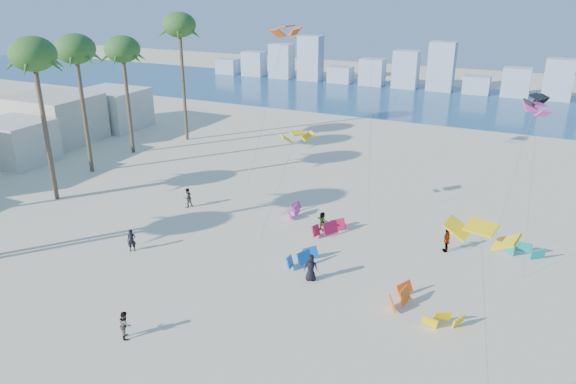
% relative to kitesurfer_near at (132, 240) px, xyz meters
% --- Properties ---
extents(ground, '(220.00, 220.00, 0.00)m').
position_rel_kitesurfer_near_xyz_m(ground, '(7.11, -10.96, -0.84)').
color(ground, beige).
rests_on(ground, ground).
extents(ocean, '(220.00, 220.00, 0.00)m').
position_rel_kitesurfer_near_xyz_m(ocean, '(7.11, 61.04, -0.84)').
color(ocean, navy).
rests_on(ocean, ground).
extents(kitesurfer_near, '(0.73, 0.69, 1.68)m').
position_rel_kitesurfer_near_xyz_m(kitesurfer_near, '(0.00, 0.00, 0.00)').
color(kitesurfer_near, black).
rests_on(kitesurfer_near, ground).
extents(kitesurfer_mid, '(0.99, 0.99, 1.62)m').
position_rel_kitesurfer_near_xyz_m(kitesurfer_mid, '(6.50, -8.18, -0.03)').
color(kitesurfer_mid, gray).
rests_on(kitesurfer_mid, ground).
extents(kitesurfers_far, '(34.04, 19.70, 1.87)m').
position_rel_kitesurfer_near_xyz_m(kitesurfers_far, '(17.88, 5.59, 0.04)').
color(kitesurfers_far, black).
rests_on(kitesurfers_far, ground).
extents(grounded_kites, '(19.66, 12.80, 0.99)m').
position_rel_kitesurfer_near_xyz_m(grounded_kites, '(16.45, 6.29, -0.38)').
color(grounded_kites, blue).
rests_on(grounded_kites, ground).
extents(flying_kites, '(33.16, 35.70, 18.55)m').
position_rel_kitesurfer_near_xyz_m(flying_kites, '(21.53, 12.62, 11.08)').
color(flying_kites, yellow).
rests_on(flying_kites, ground).
extents(palm_row, '(10.07, 44.80, 15.25)m').
position_rel_kitesurfer_near_xyz_m(palm_row, '(-14.85, 5.19, 11.12)').
color(palm_row, brown).
rests_on(palm_row, ground).
extents(distant_skyline, '(85.00, 3.00, 8.40)m').
position_rel_kitesurfer_near_xyz_m(distant_skyline, '(5.92, 71.04, 2.25)').
color(distant_skyline, '#9EADBF').
rests_on(distant_skyline, ground).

